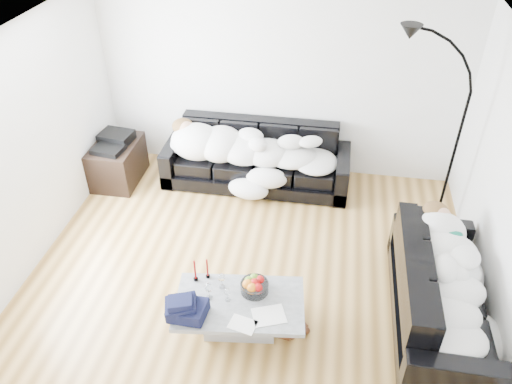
% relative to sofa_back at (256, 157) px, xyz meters
% --- Properties ---
extents(ground, '(5.00, 5.00, 0.00)m').
position_rel_sofa_back_xyz_m(ground, '(0.25, -1.77, -0.42)').
color(ground, brown).
rests_on(ground, ground).
extents(wall_back, '(5.00, 0.02, 2.60)m').
position_rel_sofa_back_xyz_m(wall_back, '(0.25, 0.48, 0.88)').
color(wall_back, silver).
rests_on(wall_back, ground).
extents(wall_left, '(0.02, 4.50, 2.60)m').
position_rel_sofa_back_xyz_m(wall_left, '(-2.25, -1.77, 0.88)').
color(wall_left, silver).
rests_on(wall_left, ground).
extents(ceiling, '(5.00, 5.00, 0.00)m').
position_rel_sofa_back_xyz_m(ceiling, '(0.25, -1.77, 2.18)').
color(ceiling, white).
rests_on(ceiling, ground).
extents(sofa_back, '(2.59, 0.89, 0.85)m').
position_rel_sofa_back_xyz_m(sofa_back, '(0.00, 0.00, 0.00)').
color(sofa_back, black).
rests_on(sofa_back, ground).
extents(sofa_right, '(0.88, 2.06, 0.83)m').
position_rel_sofa_back_xyz_m(sofa_right, '(2.25, -2.15, -0.01)').
color(sofa_right, black).
rests_on(sofa_right, ground).
extents(sleeper_back, '(2.19, 0.76, 0.44)m').
position_rel_sofa_back_xyz_m(sleeper_back, '(-0.00, -0.05, 0.22)').
color(sleeper_back, white).
rests_on(sleeper_back, sofa_back).
extents(sleeper_right, '(0.75, 1.77, 0.43)m').
position_rel_sofa_back_xyz_m(sleeper_right, '(2.25, -2.15, 0.21)').
color(sleeper_right, white).
rests_on(sleeper_right, sofa_right).
extents(teal_cushion, '(0.42, 0.38, 0.20)m').
position_rel_sofa_back_xyz_m(teal_cushion, '(2.19, -1.51, 0.30)').
color(teal_cushion, '#0E634A').
rests_on(teal_cushion, sofa_right).
extents(coffee_table, '(1.35, 0.89, 0.37)m').
position_rel_sofa_back_xyz_m(coffee_table, '(0.27, -2.59, -0.24)').
color(coffee_table, '#939699').
rests_on(coffee_table, ground).
extents(fruit_bowl, '(0.35, 0.35, 0.18)m').
position_rel_sofa_back_xyz_m(fruit_bowl, '(0.39, -2.42, 0.03)').
color(fruit_bowl, white).
rests_on(fruit_bowl, coffee_table).
extents(wine_glass_a, '(0.08, 0.08, 0.18)m').
position_rel_sofa_back_xyz_m(wine_glass_a, '(0.06, -2.43, 0.04)').
color(wine_glass_a, white).
rests_on(wine_glass_a, coffee_table).
extents(wine_glass_b, '(0.08, 0.08, 0.19)m').
position_rel_sofa_back_xyz_m(wine_glass_b, '(-0.03, -2.59, 0.04)').
color(wine_glass_b, white).
rests_on(wine_glass_b, coffee_table).
extents(wine_glass_c, '(0.07, 0.07, 0.15)m').
position_rel_sofa_back_xyz_m(wine_glass_c, '(0.15, -2.59, 0.02)').
color(wine_glass_c, white).
rests_on(wine_glass_c, coffee_table).
extents(candle_left, '(0.05, 0.05, 0.27)m').
position_rel_sofa_back_xyz_m(candle_left, '(-0.23, -2.37, 0.08)').
color(candle_left, maroon).
rests_on(candle_left, coffee_table).
extents(candle_right, '(0.05, 0.05, 0.24)m').
position_rel_sofa_back_xyz_m(candle_right, '(-0.12, -2.31, 0.07)').
color(candle_right, maroon).
rests_on(candle_right, coffee_table).
extents(newspaper_a, '(0.38, 0.33, 0.01)m').
position_rel_sofa_back_xyz_m(newspaper_a, '(0.58, -2.71, -0.05)').
color(newspaper_a, silver).
rests_on(newspaper_a, coffee_table).
extents(newspaper_b, '(0.29, 0.23, 0.01)m').
position_rel_sofa_back_xyz_m(newspaper_b, '(0.36, -2.86, -0.05)').
color(newspaper_b, silver).
rests_on(newspaper_b, coffee_table).
extents(navy_jacket, '(0.46, 0.41, 0.19)m').
position_rel_sofa_back_xyz_m(navy_jacket, '(-0.22, -2.86, 0.12)').
color(navy_jacket, black).
rests_on(navy_jacket, coffee_table).
extents(shoes, '(0.47, 0.42, 0.09)m').
position_rel_sofa_back_xyz_m(shoes, '(0.76, -2.56, -0.38)').
color(shoes, '#472311').
rests_on(shoes, ground).
extents(av_cabinet, '(0.59, 0.86, 0.59)m').
position_rel_sofa_back_xyz_m(av_cabinet, '(-1.96, -0.27, -0.13)').
color(av_cabinet, black).
rests_on(av_cabinet, ground).
extents(stereo, '(0.48, 0.40, 0.13)m').
position_rel_sofa_back_xyz_m(stereo, '(-1.96, -0.27, 0.23)').
color(stereo, black).
rests_on(stereo, av_cabinet).
extents(floor_lamp, '(0.83, 0.41, 2.20)m').
position_rel_sofa_back_xyz_m(floor_lamp, '(2.47, -0.44, 0.68)').
color(floor_lamp, black).
rests_on(floor_lamp, ground).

